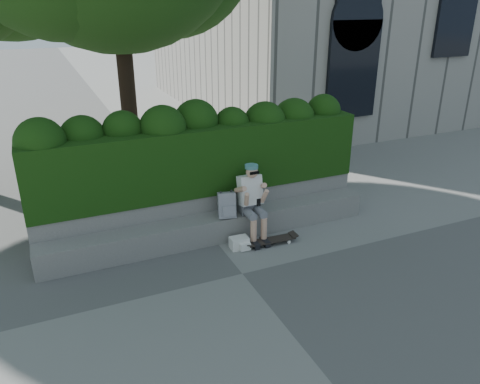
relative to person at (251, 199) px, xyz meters
name	(u,v)px	position (x,y,z in m)	size (l,w,h in m)	color
ground	(242,274)	(-0.65, -1.07, -0.75)	(80.00, 80.00, 0.00)	slate
bench_ledge	(214,228)	(-0.65, 0.18, -0.53)	(6.00, 0.45, 0.45)	gray
planter_wall	(205,210)	(-0.65, 0.66, -0.38)	(6.00, 0.50, 0.75)	gray
hedge	(199,157)	(-0.65, 0.88, 0.60)	(6.00, 1.00, 1.20)	black
person	(251,199)	(0.00, 0.00, 0.00)	(0.40, 0.76, 1.38)	slate
skateboard	(271,240)	(0.20, -0.39, -0.68)	(0.89, 0.26, 0.09)	black
backpack_plaid	(227,205)	(-0.44, 0.08, -0.08)	(0.31, 0.16, 0.45)	#AAAAAF
backpack_ground	(239,243)	(-0.36, -0.29, -0.65)	(0.31, 0.22, 0.20)	white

